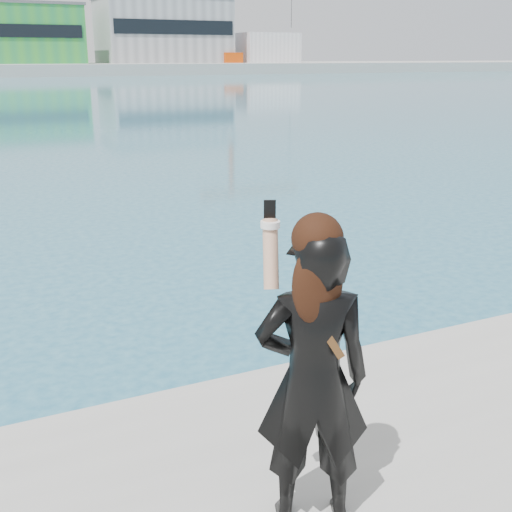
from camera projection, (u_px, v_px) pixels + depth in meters
The scene contains 4 objects.
warehouse_grey_right at pixel (163, 30), 128.88m from camera, with size 25.50×15.35×12.50m.
ancillary_shed at pixel (266, 48), 137.17m from camera, with size 12.00×10.00×6.00m, color silver.
flagpole_right at pixel (80, 37), 116.03m from camera, with size 1.28×0.16×8.00m.
woman at pixel (313, 371), 3.38m from camera, with size 0.72×0.61×1.79m.
Camera 1 is at (-1.87, -3.34, 3.29)m, focal length 45.00 mm.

